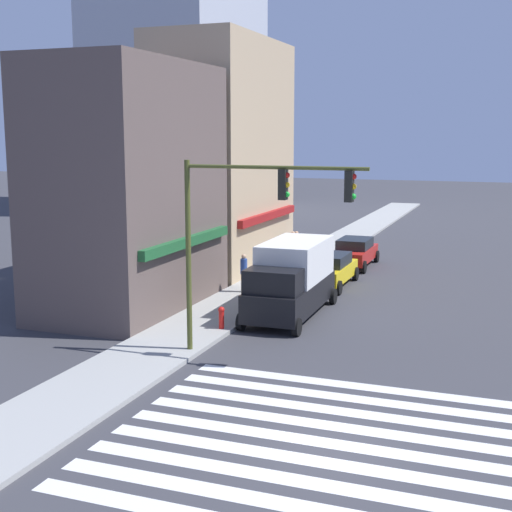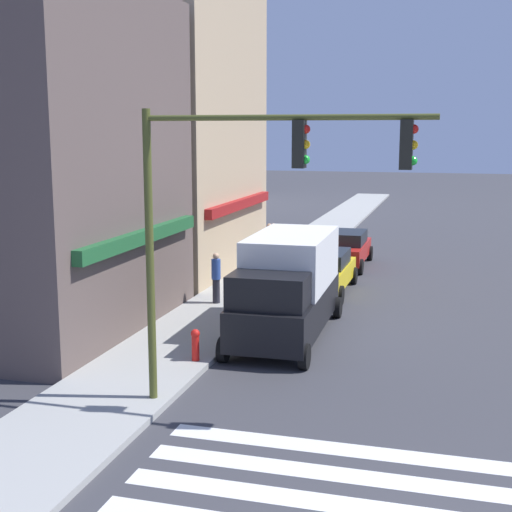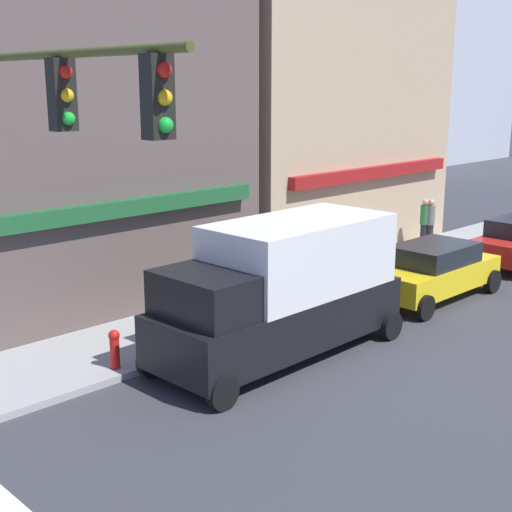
% 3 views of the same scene
% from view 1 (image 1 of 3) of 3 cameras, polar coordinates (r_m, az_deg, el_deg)
% --- Properties ---
extents(ground_plane, '(200.00, 200.00, 0.00)m').
position_cam_1_polar(ground_plane, '(17.81, 6.29, -14.74)').
color(ground_plane, '#38383D').
extents(sidewalk_left, '(120.00, 3.00, 0.15)m').
position_cam_1_polar(sidewalk_left, '(20.74, -14.63, -11.16)').
color(sidewalk_left, '#9E9E99').
rests_on(sidewalk_left, ground_plane).
extents(crosswalk_stripes, '(8.83, 10.80, 0.01)m').
position_cam_1_polar(crosswalk_stripes, '(17.81, 6.29, -14.73)').
color(crosswalk_stripes, silver).
rests_on(crosswalk_stripes, ground_plane).
extents(storefront_row, '(19.40, 5.30, 12.37)m').
position_cam_1_polar(storefront_row, '(35.28, -5.43, 7.05)').
color(storefront_row, brown).
rests_on(storefront_row, ground_plane).
extents(traffic_signal, '(0.32, 6.09, 6.53)m').
position_cam_1_polar(traffic_signal, '(22.72, -0.49, 3.21)').
color(traffic_signal, '#474C1E').
rests_on(traffic_signal, ground_plane).
extents(box_truck_black, '(6.24, 2.42, 3.04)m').
position_cam_1_polar(box_truck_black, '(29.00, 2.85, -1.76)').
color(box_truck_black, black).
rests_on(box_truck_black, ground_plane).
extents(sedan_yellow, '(4.41, 2.02, 1.59)m').
position_cam_1_polar(sedan_yellow, '(34.99, 5.91, -1.05)').
color(sedan_yellow, yellow).
rests_on(sedan_yellow, ground_plane).
extents(sedan_red, '(4.40, 2.02, 1.59)m').
position_cam_1_polar(sedan_red, '(40.30, 7.90, 0.34)').
color(sedan_red, '#B21E19').
rests_on(sedan_red, ground_plane).
extents(pedestrian_grey_coat, '(0.32, 0.32, 1.77)m').
position_cam_1_polar(pedestrian_grey_coat, '(40.59, 3.26, 0.82)').
color(pedestrian_grey_coat, '#23232D').
rests_on(pedestrian_grey_coat, sidewalk_left).
extents(pedestrian_green_top, '(0.32, 0.32, 1.77)m').
position_cam_1_polar(pedestrian_green_top, '(40.53, 2.98, 0.81)').
color(pedestrian_green_top, '#23232D').
rests_on(pedestrian_green_top, sidewalk_left).
extents(pedestrian_blue_shirt, '(0.32, 0.32, 1.77)m').
position_cam_1_polar(pedestrian_blue_shirt, '(32.81, -0.98, -1.31)').
color(pedestrian_blue_shirt, '#23232D').
rests_on(pedestrian_blue_shirt, sidewalk_left).
extents(fire_hydrant, '(0.24, 0.24, 0.84)m').
position_cam_1_polar(fire_hydrant, '(26.80, -2.78, -4.86)').
color(fire_hydrant, red).
rests_on(fire_hydrant, sidewalk_left).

